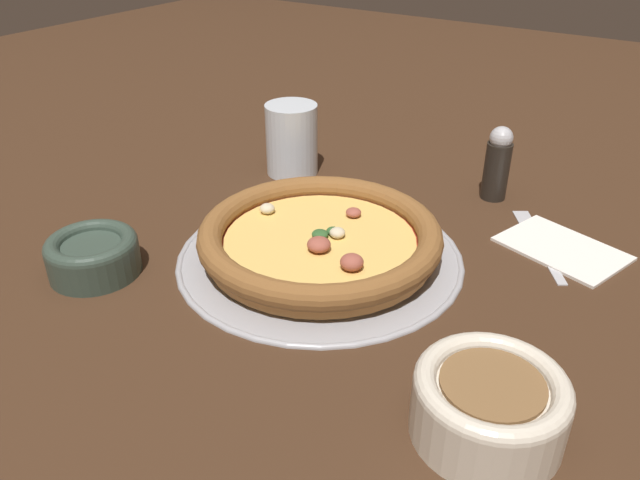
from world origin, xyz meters
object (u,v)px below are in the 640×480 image
object	(u,v)px
pizza_tray	(320,255)
fork	(537,240)
pizza	(320,238)
bowl_far	(489,403)
napkin	(562,247)
bowl_near	(93,254)
drinking_cup	(292,139)
pepper_shaker	(497,163)

from	to	relation	value
pizza_tray	fork	distance (m)	0.29
pizza	bowl_far	distance (m)	0.32
fork	napkin	bearing A→B (deg)	-132.91
bowl_near	fork	xyz separation A→B (m)	(-0.42, -0.37, -0.02)
pizza_tray	napkin	distance (m)	0.31
drinking_cup	pepper_shaker	distance (m)	0.32
pizza_tray	bowl_near	world-z (taller)	bowl_near
drinking_cup	pepper_shaker	bearing A→B (deg)	-163.73
pizza	napkin	size ratio (longest dim) A/B	1.77
pizza_tray	bowl_far	bearing A→B (deg)	149.78
pizza	drinking_cup	xyz separation A→B (m)	(0.18, -0.20, 0.03)
pizza_tray	pizza	distance (m)	0.02
bowl_far	drinking_cup	world-z (taller)	drinking_cup
napkin	pepper_shaker	bearing A→B (deg)	-37.57
pizza_tray	napkin	bearing A→B (deg)	-143.30
pepper_shaker	drinking_cup	bearing A→B (deg)	16.27
bowl_far	napkin	bearing A→B (deg)	-85.70
bowl_far	drinking_cup	bearing A→B (deg)	-37.86
napkin	bowl_far	bearing A→B (deg)	94.30
bowl_near	fork	size ratio (longest dim) A/B	0.65
pizza	napkin	bearing A→B (deg)	-143.27
napkin	fork	bearing A→B (deg)	-10.01
pizza_tray	pepper_shaker	bearing A→B (deg)	-113.10
drinking_cup	napkin	xyz separation A→B (m)	(-0.43, 0.01, -0.05)
napkin	fork	distance (m)	0.03
pizza_tray	bowl_near	size ratio (longest dim) A/B	3.31
drinking_cup	pepper_shaker	world-z (taller)	drinking_cup
bowl_far	pizza_tray	bearing A→B (deg)	-30.22
pizza	napkin	world-z (taller)	pizza
bowl_near	napkin	bearing A→B (deg)	-141.52
drinking_cup	bowl_near	bearing A→B (deg)	86.16
bowl_near	napkin	distance (m)	0.58
pizza	fork	xyz separation A→B (m)	(-0.21, -0.19, -0.03)
fork	bowl_far	bearing A→B (deg)	156.76
bowl_near	pizza_tray	bearing A→B (deg)	-139.49
fork	bowl_near	bearing A→B (deg)	98.21
pizza_tray	napkin	size ratio (longest dim) A/B	2.10
bowl_far	napkin	distance (m)	0.35
bowl_far	napkin	size ratio (longest dim) A/B	0.76
bowl_near	fork	world-z (taller)	bowl_near
pizza	pepper_shaker	xyz separation A→B (m)	(-0.12, -0.28, 0.03)
pepper_shaker	pizza_tray	bearing A→B (deg)	66.90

